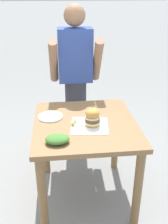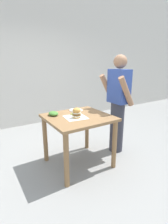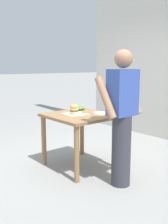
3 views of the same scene
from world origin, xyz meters
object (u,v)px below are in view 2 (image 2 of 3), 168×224
patio_table (78,125)px  sandwich (77,113)px  pickle_spear (74,114)px  parked_car_near_curb (144,75)px  side_plate_with_forks (76,110)px  side_salad (53,113)px  diner_across_table (118,104)px

patio_table → sandwich: bearing=-48.7°
pickle_spear → patio_table: bearing=13.5°
patio_table → parked_car_near_curb: parked_car_near_curb is taller
sandwich → side_plate_with_forks: sandwich is taller
parked_car_near_curb → side_salad: bearing=-57.8°
side_plate_with_forks → patio_table: bearing=-23.8°
pickle_spear → side_salad: side_salad is taller
side_plate_with_forks → side_salad: side_salad is taller
side_plate_with_forks → side_salad: 0.43m
side_plate_with_forks → sandwich: bearing=-28.6°
pickle_spear → side_plate_with_forks: pickle_spear is taller
patio_table → parked_car_near_curb: (-6.04, 8.91, 0.07)m
sandwich → parked_car_near_curb: parked_car_near_curb is taller
pickle_spear → diner_across_table: (0.08, 0.83, 0.07)m
side_plate_with_forks → diner_across_table: (0.28, 0.67, 0.08)m
sandwich → side_plate_with_forks: (-0.35, 0.19, -0.07)m
parked_car_near_curb → pickle_spear: bearing=-56.4°
sandwich → parked_car_near_curb: size_ratio=0.04×
parked_car_near_curb → diner_across_table: bearing=-53.4°
sandwich → side_salad: bearing=-141.2°
side_plate_with_forks → parked_car_near_curb: size_ratio=0.05×
sandwich → side_salad: 0.38m
patio_table → side_salad: (-0.24, -0.30, 0.18)m
patio_table → side_plate_with_forks: size_ratio=4.20×
patio_table → pickle_spear: 0.19m
parked_car_near_curb → patio_table: bearing=-55.9°
sandwich → parked_car_near_curb: (-6.09, 8.97, -0.15)m
side_salad → sandwich: bearing=38.8°
patio_table → parked_car_near_curb: size_ratio=0.22×
side_plate_with_forks → diner_across_table: bearing=67.8°
side_salad → diner_across_table: 1.12m
sandwich → parked_car_near_curb: bearing=124.2°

